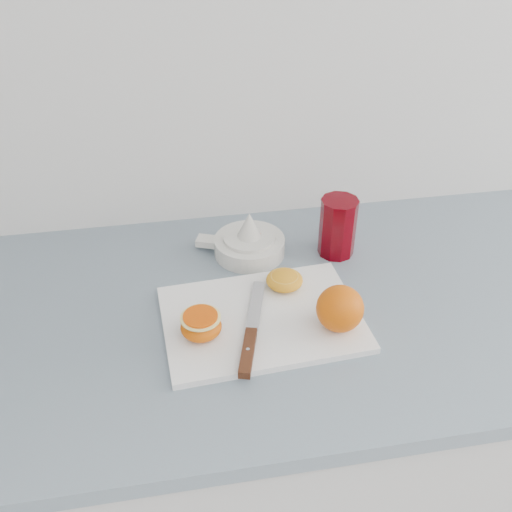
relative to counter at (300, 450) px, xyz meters
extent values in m
cube|color=silver|center=(0.00, 0.00, -0.02)|extent=(2.39, 0.60, 0.86)
cube|color=slate|center=(0.00, 0.00, 0.43)|extent=(2.45, 0.64, 0.03)
cube|color=white|center=(-0.10, -0.05, 0.45)|extent=(0.34, 0.25, 0.01)
sphere|color=#DF6700|center=(0.02, -0.09, 0.49)|extent=(0.08, 0.08, 0.08)
ellipsoid|color=#DF6700|center=(-0.20, -0.08, 0.47)|extent=(0.07, 0.07, 0.04)
cylinder|color=#FCF28D|center=(-0.20, -0.08, 0.49)|extent=(0.06, 0.06, 0.00)
cylinder|color=#E54400|center=(-0.20, -0.08, 0.50)|extent=(0.06, 0.06, 0.00)
ellipsoid|color=orange|center=(-0.05, 0.02, 0.47)|extent=(0.07, 0.07, 0.03)
cylinder|color=#F4B84B|center=(-0.05, 0.02, 0.48)|extent=(0.05, 0.05, 0.00)
cube|color=#481E11|center=(-0.14, -0.13, 0.46)|extent=(0.04, 0.10, 0.01)
cube|color=#B7B7BC|center=(-0.11, -0.03, 0.46)|extent=(0.05, 0.13, 0.00)
cylinder|color=#B7B7BC|center=(-0.14, -0.13, 0.46)|extent=(0.01, 0.01, 0.01)
cylinder|color=white|center=(-0.09, 0.15, 0.46)|extent=(0.14, 0.14, 0.03)
cylinder|color=white|center=(-0.09, 0.15, 0.48)|extent=(0.10, 0.10, 0.01)
cone|color=white|center=(-0.09, 0.15, 0.51)|extent=(0.05, 0.05, 0.05)
cube|color=white|center=(-0.17, 0.18, 0.46)|extent=(0.05, 0.04, 0.01)
ellipsoid|color=#DC3F00|center=(-0.08, 0.14, 0.49)|extent=(0.01, 0.01, 0.00)
ellipsoid|color=#DC3F00|center=(-0.09, 0.17, 0.49)|extent=(0.01, 0.01, 0.00)
ellipsoid|color=#DC3F00|center=(-0.09, 0.14, 0.49)|extent=(0.01, 0.01, 0.00)
ellipsoid|color=#DC3F00|center=(-0.07, 0.15, 0.49)|extent=(0.01, 0.01, 0.00)
cylinder|color=#5C0009|center=(0.08, 0.13, 0.50)|extent=(0.07, 0.07, 0.11)
cylinder|color=#DD6605|center=(0.08, 0.13, 0.46)|extent=(0.06, 0.06, 0.02)
cylinder|color=#5C0009|center=(0.08, 0.13, 0.56)|extent=(0.07, 0.07, 0.00)
camera|label=1|loc=(-0.23, -0.75, 1.09)|focal=40.00mm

